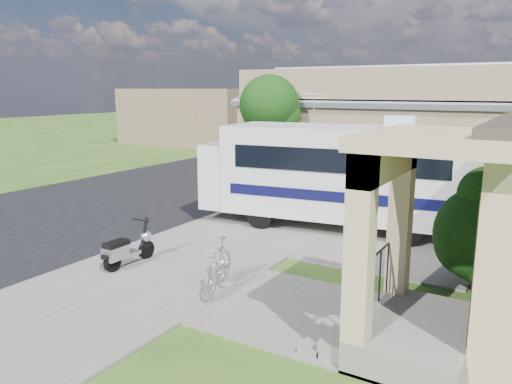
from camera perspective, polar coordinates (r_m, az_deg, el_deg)
The scene contains 18 objects.
ground at distance 11.39m, azimuth -4.40°, elevation -8.89°, with size 120.00×120.00×0.00m, color #214913.
street_slab at distance 23.51m, azimuth -5.17°, elevation 1.89°, with size 9.00×80.00×0.02m, color black.
sidewalk_slab at distance 20.40m, azimuth 9.73°, elevation 0.32°, with size 4.00×80.00×0.06m, color #5C5953.
driveway_slab at distance 14.54m, azimuth 10.92°, elevation -4.38°, with size 7.00×6.00×0.05m, color #5C5953.
walk_slab at distance 9.21m, azimuth 7.63°, elevation -13.97°, with size 4.00×3.00×0.05m, color #5C5953.
warehouse at distance 23.55m, azimuth 15.76°, elevation 6.38°, with size 12.50×8.40×5.04m.
distant_bldg_far at distance 38.52m, azimuth -6.10°, elevation 8.67°, with size 10.00×8.00×4.00m, color brown.
distant_bldg_near at distance 47.71m, azimuth 4.71°, elevation 8.79°, with size 8.00×7.00×3.20m, color #726147.
street_tree_a at distance 20.32m, azimuth 1.85°, elevation 9.59°, with size 2.44×2.40×4.58m.
street_tree_b at distance 29.44m, azimuth 11.59°, elevation 10.30°, with size 2.44×2.40×4.73m.
street_tree_c at distance 38.04m, azimuth 16.22°, elevation 9.91°, with size 2.44×2.40×4.42m.
motorhome at distance 14.53m, azimuth 9.03°, elevation 2.31°, with size 7.81×3.38×3.88m.
shrub at distance 10.65m, azimuth 25.06°, elevation -3.99°, with size 2.11×2.01×2.59m.
scooter at distance 11.69m, azimuth -14.63°, elevation -6.37°, with size 0.53×1.51×0.99m.
bicycle at distance 10.06m, azimuth -4.27°, elevation -8.65°, with size 0.48×1.68×1.01m, color #A9AAB1.
pickup_truck at distance 25.54m, azimuth 2.35°, elevation 4.61°, with size 2.80×6.07×1.69m, color silver.
van at distance 30.93m, azimuth 7.08°, elevation 5.79°, with size 2.40×5.91×1.71m, color silver.
garden_hose at distance 9.74m, azimuth 12.49°, elevation -12.29°, with size 0.38×0.38×0.17m, color #14661D.
Camera 1 is at (6.24, -8.65, 4.00)m, focal length 35.00 mm.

